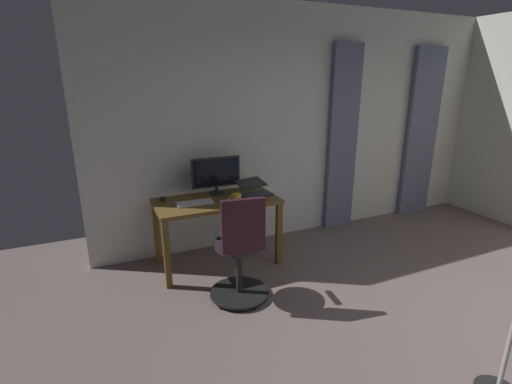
{
  "coord_description": "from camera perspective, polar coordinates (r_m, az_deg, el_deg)",
  "views": [
    {
      "loc": [
        2.56,
        1.13,
        1.99
      ],
      "look_at": [
        1.23,
        -1.85,
        0.98
      ],
      "focal_mm": 25.78,
      "sensor_mm": 36.0,
      "label": 1
    }
  ],
  "objects": [
    {
      "name": "curtain_left_panel",
      "position": [
        5.98,
        24.28,
        8.21
      ],
      "size": [
        0.55,
        0.06,
        2.42
      ],
      "primitive_type": "cube",
      "color": "slate",
      "rests_on": "ground"
    },
    {
      "name": "curtain_right_panel",
      "position": [
        5.03,
        13.31,
        7.83
      ],
      "size": [
        0.43,
        0.06,
        2.42
      ],
      "primitive_type": "cube",
      "color": "slate",
      "rests_on": "ground"
    },
    {
      "name": "office_chair",
      "position": [
        3.36,
        -2.45,
        -9.4
      ],
      "size": [
        0.56,
        0.56,
        1.04
      ],
      "rotation": [
        0.0,
        0.0,
        2.99
      ],
      "color": "black",
      "rests_on": "ground"
    },
    {
      "name": "mug_coffee",
      "position": [
        3.81,
        -3.06,
        -1.01
      ],
      "size": [
        0.14,
        0.09,
        0.1
      ],
      "color": "gold",
      "rests_on": "desk"
    },
    {
      "name": "back_room_partition",
      "position": [
        4.83,
        8.28,
        10.25
      ],
      "size": [
        5.51,
        0.1,
        2.84
      ],
      "primitive_type": "cube",
      "color": "silver",
      "rests_on": "ground"
    },
    {
      "name": "desk",
      "position": [
        3.99,
        -6.11,
        -2.61
      ],
      "size": [
        1.3,
        0.66,
        0.75
      ],
      "color": "brown",
      "rests_on": "ground"
    },
    {
      "name": "laptop",
      "position": [
        4.08,
        -0.27,
        0.26
      ],
      "size": [
        0.39,
        0.38,
        0.15
      ],
      "rotation": [
        0.0,
        0.0,
        0.21
      ],
      "color": "#232328",
      "rests_on": "desk"
    },
    {
      "name": "computer_mouse",
      "position": [
        4.04,
        -14.28,
        -0.95
      ],
      "size": [
        0.06,
        0.1,
        0.04
      ],
      "primitive_type": "ellipsoid",
      "color": "#232328",
      "rests_on": "desk"
    },
    {
      "name": "computer_monitor",
      "position": [
        4.11,
        -6.22,
        2.87
      ],
      "size": [
        0.56,
        0.18,
        0.41
      ],
      "color": "#232328",
      "rests_on": "desk"
    },
    {
      "name": "computer_keyboard",
      "position": [
        3.84,
        -9.5,
        -1.68
      ],
      "size": [
        0.38,
        0.14,
        0.02
      ],
      "primitive_type": "cube",
      "color": "silver",
      "rests_on": "desk"
    }
  ]
}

